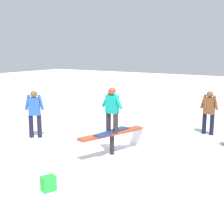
{
  "coord_description": "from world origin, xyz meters",
  "views": [
    {
      "loc": [
        7.4,
        4.86,
        3.06
      ],
      "look_at": [
        0.0,
        0.0,
        1.28
      ],
      "focal_mm": 50.0,
      "sensor_mm": 36.0,
      "label": 1
    }
  ],
  "objects_px": {
    "bystander_brown": "(209,110)",
    "main_rider_on_rail": "(112,110)",
    "bystander_blue": "(35,111)",
    "backpack_on_snow": "(48,183)",
    "rail_feature": "(112,135)"
  },
  "relations": [
    {
      "from": "main_rider_on_rail",
      "to": "bystander_brown",
      "type": "distance_m",
      "value": 4.18
    },
    {
      "from": "rail_feature",
      "to": "main_rider_on_rail",
      "type": "distance_m",
      "value": 0.76
    },
    {
      "from": "bystander_blue",
      "to": "backpack_on_snow",
      "type": "relative_size",
      "value": 4.9
    },
    {
      "from": "bystander_blue",
      "to": "backpack_on_snow",
      "type": "xyz_separation_m",
      "value": [
        2.85,
        3.44,
        -0.77
      ]
    },
    {
      "from": "bystander_blue",
      "to": "backpack_on_snow",
      "type": "height_order",
      "value": "bystander_blue"
    },
    {
      "from": "backpack_on_snow",
      "to": "bystander_brown",
      "type": "bearing_deg",
      "value": 6.33
    },
    {
      "from": "rail_feature",
      "to": "bystander_brown",
      "type": "height_order",
      "value": "bystander_brown"
    },
    {
      "from": "main_rider_on_rail",
      "to": "bystander_blue",
      "type": "xyz_separation_m",
      "value": [
        -0.03,
        -3.26,
        -0.4
      ]
    },
    {
      "from": "backpack_on_snow",
      "to": "rail_feature",
      "type": "bearing_deg",
      "value": 23.02
    },
    {
      "from": "bystander_brown",
      "to": "main_rider_on_rail",
      "type": "bearing_deg",
      "value": 70.33
    },
    {
      "from": "bystander_brown",
      "to": "bystander_blue",
      "type": "relative_size",
      "value": 0.96
    },
    {
      "from": "backpack_on_snow",
      "to": "main_rider_on_rail",
      "type": "bearing_deg",
      "value": 23.02
    },
    {
      "from": "main_rider_on_rail",
      "to": "bystander_brown",
      "type": "relative_size",
      "value": 0.85
    },
    {
      "from": "rail_feature",
      "to": "backpack_on_snow",
      "type": "distance_m",
      "value": 2.85
    },
    {
      "from": "main_rider_on_rail",
      "to": "bystander_brown",
      "type": "height_order",
      "value": "main_rider_on_rail"
    }
  ]
}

